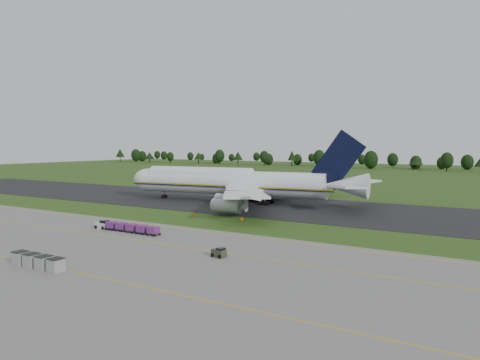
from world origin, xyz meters
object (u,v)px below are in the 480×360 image
Objects in this scene: baggage_train at (125,227)px; utility_cart at (219,253)px; edge_markers at (217,217)px; aircraft at (234,182)px; uld_row at (38,261)px.

utility_cart is at bearing -15.23° from baggage_train.
baggage_train is 22.20m from edge_markers.
aircraft reaches higher than uld_row.
uld_row is (-16.29, -16.85, 0.34)m from utility_cart.
aircraft reaches higher than edge_markers.
baggage_train is 1.15× the size of edge_markers.
baggage_train is at bearing 164.77° from utility_cart.
baggage_train is 25.87m from utility_cart.
utility_cart is at bearing -54.93° from edge_markers.
utility_cart is 0.23× the size of uld_row.
uld_row is (8.67, -23.64, 0.04)m from baggage_train.
uld_row reaches higher than utility_cart.
baggage_train is (5.98, -45.66, -4.62)m from aircraft.
utility_cart reaches higher than edge_markers.
aircraft is 61.10m from utility_cart.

